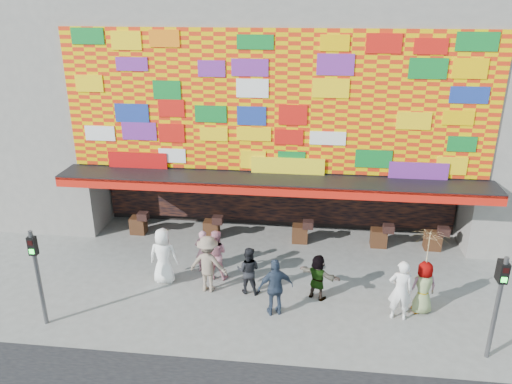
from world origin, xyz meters
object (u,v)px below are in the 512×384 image
(ped_b, at_px, (203,251))
(ped_c, at_px, (248,270))
(ped_i, at_px, (215,254))
(signal_left, at_px, (37,268))
(ped_g, at_px, (423,288))
(signal_right, at_px, (499,297))
(ped_f, at_px, (318,277))
(ped_a, at_px, (163,256))
(ped_h, at_px, (400,290))
(parasol, at_px, (429,247))
(ped_e, at_px, (276,287))
(ped_d, at_px, (208,264))

(ped_b, distance_m, ped_c, 2.06)
(ped_i, bearing_deg, signal_left, 35.28)
(ped_g, bearing_deg, signal_right, 110.31)
(ped_f, bearing_deg, ped_c, 24.77)
(ped_a, relative_size, ped_g, 1.14)
(signal_right, height_order, ped_h, signal_right)
(ped_a, relative_size, ped_i, 1.10)
(signal_right, relative_size, ped_g, 1.77)
(ped_h, distance_m, parasol, 1.50)
(signal_left, xyz_separation_m, ped_i, (4.46, 3.12, -0.99))
(ped_b, height_order, ped_f, ped_b)
(ped_e, distance_m, parasol, 4.60)
(ped_b, height_order, ped_i, ped_i)
(ped_f, bearing_deg, ped_d, 25.95)
(ped_d, height_order, ped_g, ped_d)
(parasol, bearing_deg, ped_g, -176.42)
(ped_b, distance_m, parasol, 7.37)
(ped_e, bearing_deg, ped_d, -44.34)
(signal_left, relative_size, ped_h, 1.57)
(signal_left, xyz_separation_m, ped_g, (11.01, 1.89, -1.02))
(ped_c, height_order, ped_d, ped_d)
(parasol, bearing_deg, signal_left, -170.27)
(ped_c, bearing_deg, parasol, -179.31)
(ped_g, height_order, parasol, parasol)
(signal_right, bearing_deg, ped_f, 153.31)
(ped_h, bearing_deg, ped_c, -6.71)
(ped_a, bearing_deg, ped_h, 170.55)
(signal_right, distance_m, ped_h, 2.74)
(parasol, bearing_deg, signal_right, -53.74)
(ped_f, bearing_deg, parasol, -160.19)
(ped_b, bearing_deg, signal_right, 159.28)
(ped_c, xyz_separation_m, ped_h, (4.60, -0.87, 0.16))
(signal_right, xyz_separation_m, ped_g, (-1.39, 1.89, -1.02))
(ped_a, distance_m, ped_b, 1.43)
(signal_right, distance_m, ped_c, 7.20)
(parasol, bearing_deg, ped_d, 176.29)
(signal_right, relative_size, ped_e, 1.63)
(signal_left, relative_size, ped_i, 1.72)
(ped_i, bearing_deg, ped_h, 164.55)
(ped_c, height_order, parasol, parasol)
(ped_a, bearing_deg, parasol, 174.16)
(signal_right, bearing_deg, ped_c, 160.76)
(ped_f, relative_size, ped_h, 0.79)
(ped_g, bearing_deg, ped_d, -19.66)
(ped_e, bearing_deg, ped_a, -39.26)
(ped_b, relative_size, ped_h, 0.81)
(ped_d, bearing_deg, ped_h, -179.83)
(signal_right, height_order, ped_d, signal_right)
(signal_left, height_order, signal_right, same)
(ped_b, xyz_separation_m, parasol, (7.06, -1.59, 1.42))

